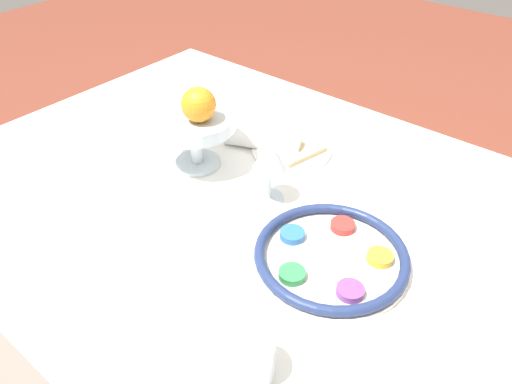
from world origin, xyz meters
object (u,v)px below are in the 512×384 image
napkin_roll (262,140)px  cup_near (250,359)px  bread_plate (291,149)px  seder_plate (331,256)px  wine_glass (270,158)px  orange_fruit (198,105)px  fruit_stand (195,126)px

napkin_roll → cup_near: size_ratio=2.65×
bread_plate → cup_near: 0.62m
seder_plate → wine_glass: wine_glass is taller
orange_fruit → bread_plate: 0.28m
wine_glass → cup_near: 0.43m
wine_glass → orange_fruit: 0.20m
seder_plate → napkin_roll: 0.41m
cup_near → fruit_stand: bearing=-37.3°
orange_fruit → fruit_stand: bearing=-15.7°
wine_glass → orange_fruit: bearing=3.8°
fruit_stand → cup_near: bearing=142.7°
orange_fruit → bread_plate: orange_fruit is taller
cup_near → bread_plate: bearing=-59.4°
wine_glass → napkin_roll: wine_glass is taller
seder_plate → fruit_stand: bearing=-9.9°
seder_plate → bread_plate: size_ratio=1.46×
fruit_stand → bread_plate: size_ratio=0.96×
fruit_stand → bread_plate: (-0.14, -0.19, -0.10)m
napkin_roll → cup_near: cup_near is taller
bread_plate → napkin_roll: napkin_roll is taller
fruit_stand → orange_fruit: orange_fruit is taller
cup_near → wine_glass: bearing=-55.5°
bread_plate → seder_plate: bearing=137.3°
seder_plate → cup_near: (-0.03, 0.27, 0.02)m
orange_fruit → cup_near: 0.56m
seder_plate → orange_fruit: orange_fruit is taller
wine_glass → napkin_roll: bearing=-46.9°
fruit_stand → cup_near: 0.57m
seder_plate → orange_fruit: (0.39, -0.07, 0.15)m
seder_plate → bread_plate: seder_plate is taller
wine_glass → bread_plate: size_ratio=0.73×
orange_fruit → cup_near: size_ratio=1.04×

